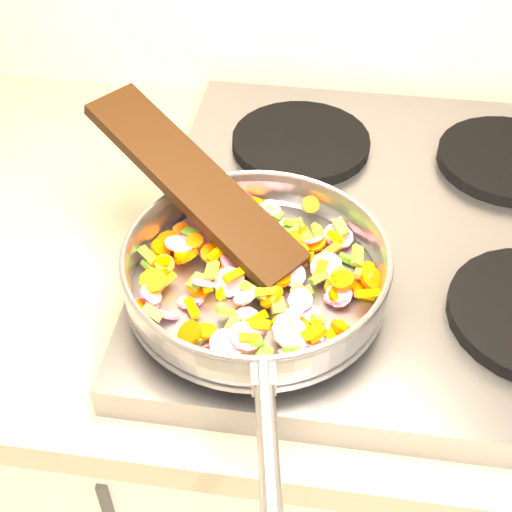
# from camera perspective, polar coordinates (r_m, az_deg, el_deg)

# --- Properties ---
(cooktop) EXTENTS (0.60, 0.60, 0.04)m
(cooktop) POSITION_cam_1_polar(r_m,az_deg,el_deg) (0.90, 11.49, 1.74)
(cooktop) COLOR #939399
(cooktop) RESTS_ON counter_top
(grate_fl) EXTENTS (0.19, 0.19, 0.02)m
(grate_fl) POSITION_cam_1_polar(r_m,az_deg,el_deg) (0.78, 1.53, -2.46)
(grate_fl) COLOR black
(grate_fl) RESTS_ON cooktop
(grate_bl) EXTENTS (0.19, 0.19, 0.02)m
(grate_bl) POSITION_cam_1_polar(r_m,az_deg,el_deg) (1.00, 3.61, 9.07)
(grate_bl) COLOR black
(grate_bl) RESTS_ON cooktop
(grate_br) EXTENTS (0.19, 0.19, 0.02)m
(grate_br) POSITION_cam_1_polar(r_m,az_deg,el_deg) (1.02, 19.60, 7.27)
(grate_br) COLOR black
(grate_br) RESTS_ON cooktop
(saute_pan) EXTENTS (0.32, 0.48, 0.05)m
(saute_pan) POSITION_cam_1_polar(r_m,az_deg,el_deg) (0.75, 0.01, -1.10)
(saute_pan) COLOR #9E9EA5
(saute_pan) RESTS_ON grate_fl
(vegetable_heap) EXTENTS (0.27, 0.27, 0.04)m
(vegetable_heap) POSITION_cam_1_polar(r_m,az_deg,el_deg) (0.76, -0.11, -1.37)
(vegetable_heap) COLOR #E6A100
(vegetable_heap) RESTS_ON saute_pan
(wooden_spatula) EXTENTS (0.28, 0.22, 0.11)m
(wooden_spatula) POSITION_cam_1_polar(r_m,az_deg,el_deg) (0.79, -4.98, 5.94)
(wooden_spatula) COLOR black
(wooden_spatula) RESTS_ON saute_pan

